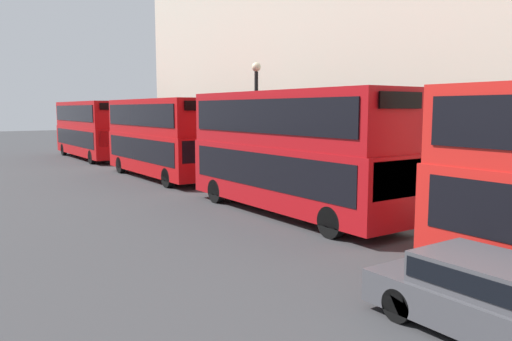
{
  "coord_description": "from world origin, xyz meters",
  "views": [
    {
      "loc": [
        -9.84,
        1.73,
        3.94
      ],
      "look_at": [
        0.48,
        16.88,
        1.68
      ],
      "focal_mm": 35.0,
      "sensor_mm": 36.0,
      "label": 1
    }
  ],
  "objects_px": {
    "bus_second_in_queue": "(290,147)",
    "car_hatchback": "(499,298)",
    "bus_third_in_queue": "(160,135)",
    "bus_trailing": "(90,127)"
  },
  "relations": [
    {
      "from": "bus_second_in_queue",
      "to": "car_hatchback",
      "type": "distance_m",
      "value": 10.85
    },
    {
      "from": "bus_third_in_queue",
      "to": "bus_trailing",
      "type": "height_order",
      "value": "bus_trailing"
    },
    {
      "from": "bus_third_in_queue",
      "to": "car_hatchback",
      "type": "xyz_separation_m",
      "value": [
        -3.4,
        -22.09,
        -1.73
      ]
    },
    {
      "from": "bus_trailing",
      "to": "car_hatchback",
      "type": "distance_m",
      "value": 35.99
    },
    {
      "from": "bus_second_in_queue",
      "to": "car_hatchback",
      "type": "height_order",
      "value": "bus_second_in_queue"
    },
    {
      "from": "bus_second_in_queue",
      "to": "bus_trailing",
      "type": "xyz_separation_m",
      "value": [
        0.0,
        25.64,
        -0.04
      ]
    },
    {
      "from": "bus_second_in_queue",
      "to": "bus_third_in_queue",
      "type": "distance_m",
      "value": 11.95
    },
    {
      "from": "bus_trailing",
      "to": "bus_third_in_queue",
      "type": "bearing_deg",
      "value": -90.0
    },
    {
      "from": "bus_trailing",
      "to": "car_hatchback",
      "type": "height_order",
      "value": "bus_trailing"
    },
    {
      "from": "bus_second_in_queue",
      "to": "bus_third_in_queue",
      "type": "relative_size",
      "value": 1.01
    }
  ]
}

